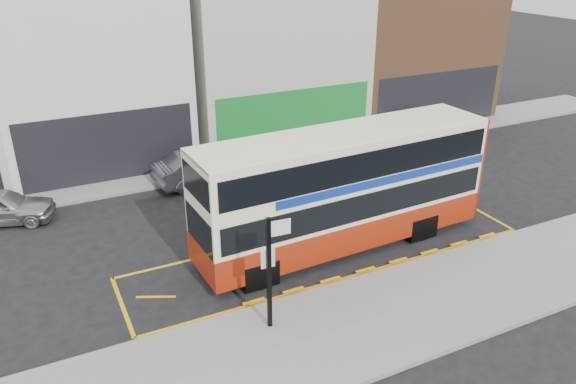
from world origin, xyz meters
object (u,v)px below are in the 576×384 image
car_grey (206,166)px  street_tree_right (355,76)px  car_silver (0,207)px  car_white (424,126)px  bus_stop_post (271,263)px  double_decker_bus (345,188)px

car_grey → street_tree_right: bearing=-79.1°
car_silver → car_grey: bearing=-69.0°
car_white → bus_stop_post: bearing=134.7°
car_silver → street_tree_right: bearing=-60.8°
bus_stop_post → car_silver: bearing=126.0°
bus_stop_post → car_grey: size_ratio=0.73×
car_silver → car_white: bearing=-69.0°
double_decker_bus → street_tree_right: street_tree_right is taller
car_white → street_tree_right: 4.55m
double_decker_bus → car_white: size_ratio=2.11×
car_silver → double_decker_bus: bearing=-104.8°
car_silver → car_grey: (8.23, 0.28, 0.09)m
double_decker_bus → car_white: bearing=36.2°
double_decker_bus → car_white: (9.84, 7.89, -1.46)m
bus_stop_post → car_white: 17.95m
car_silver → car_white: (20.57, 0.72, 0.06)m
double_decker_bus → car_silver: (-10.73, 7.17, -1.53)m
street_tree_right → car_silver: bearing=-169.8°
car_silver → street_tree_right: street_tree_right is taller
double_decker_bus → car_silver: size_ratio=2.71×
car_grey → bus_stop_post: bearing=164.7°
bus_stop_post → car_silver: 12.34m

